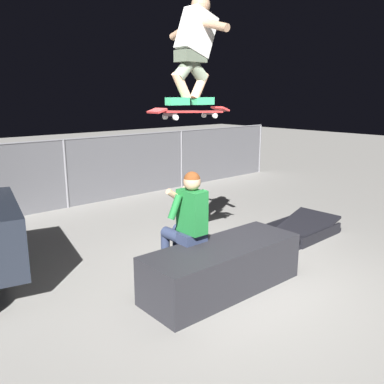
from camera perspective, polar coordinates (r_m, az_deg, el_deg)
name	(u,v)px	position (r m, az deg, el deg)	size (l,w,h in m)	color
ground_plane	(237,285)	(5.01, 6.37, -12.90)	(40.00, 40.00, 0.00)	gray
ledge_box_main	(223,267)	(4.79, 4.31, -10.50)	(1.96, 0.70, 0.55)	#28282D
person_sitting_on_ledge	(186,221)	(4.77, -0.87, -4.05)	(0.59, 0.75, 1.39)	#2D3856
skateboard	(191,112)	(4.49, -0.19, 11.18)	(1.02, 0.21, 0.13)	#B72D2D
skater_airborne	(195,45)	(4.55, 0.37, 19.88)	(0.62, 0.89, 1.12)	#2D9E66
kicker_ramp	(300,231)	(6.89, 14.96, -5.28)	(1.26, 0.83, 0.36)	black
fence_back	(66,171)	(8.46, -17.29, 2.77)	(12.05, 0.05, 1.39)	slate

